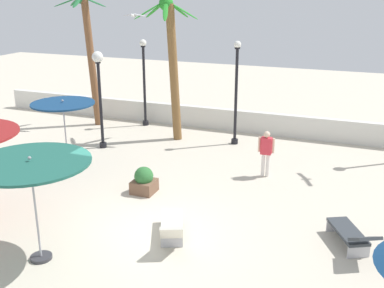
% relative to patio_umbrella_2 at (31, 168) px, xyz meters
% --- Properties ---
extents(ground_plane, '(56.00, 56.00, 0.00)m').
position_rel_patio_umbrella_2_xyz_m(ground_plane, '(1.76, 2.02, -2.33)').
color(ground_plane, beige).
extents(boundary_wall, '(25.20, 0.30, 0.96)m').
position_rel_patio_umbrella_2_xyz_m(boundary_wall, '(1.76, 11.78, -1.85)').
color(boundary_wall, silver).
rests_on(boundary_wall, ground_plane).
extents(patio_umbrella_2, '(2.70, 2.70, 2.61)m').
position_rel_patio_umbrella_2_xyz_m(patio_umbrella_2, '(0.00, 0.00, 0.00)').
color(patio_umbrella_2, '#333338').
rests_on(patio_umbrella_2, ground_plane).
extents(patio_umbrella_4, '(2.16, 2.16, 2.52)m').
position_rel_patio_umbrella_2_xyz_m(patio_umbrella_4, '(-2.87, 5.16, -0.06)').
color(patio_umbrella_4, '#333338').
rests_on(patio_umbrella_4, ground_plane).
extents(palm_tree_0, '(2.34, 2.35, 5.98)m').
position_rel_patio_umbrella_2_xyz_m(palm_tree_0, '(-5.16, 10.45, 1.26)').
color(palm_tree_0, brown).
rests_on(palm_tree_0, ground_plane).
extents(palm_tree_1, '(2.54, 2.52, 5.84)m').
position_rel_patio_umbrella_2_xyz_m(palm_tree_1, '(-0.79, 9.74, 1.18)').
color(palm_tree_1, brown).
rests_on(palm_tree_1, ground_plane).
extents(lamp_post_0, '(0.28, 0.28, 4.19)m').
position_rel_patio_umbrella_2_xyz_m(lamp_post_0, '(1.89, 10.00, -0.14)').
color(lamp_post_0, black).
rests_on(lamp_post_0, ground_plane).
extents(lamp_post_1, '(0.43, 0.43, 3.85)m').
position_rel_patio_umbrella_2_xyz_m(lamp_post_1, '(-2.95, 7.62, 0.28)').
color(lamp_post_1, black).
rests_on(lamp_post_1, ground_plane).
extents(lamp_post_3, '(0.31, 0.31, 3.96)m').
position_rel_patio_umbrella_2_xyz_m(lamp_post_3, '(-2.79, 11.14, -0.12)').
color(lamp_post_3, black).
rests_on(lamp_post_3, ground_plane).
extents(lounge_chair_0, '(1.25, 1.95, 0.84)m').
position_rel_patio_umbrella_2_xyz_m(lounge_chair_0, '(2.54, 1.97, -1.95)').
color(lounge_chair_0, '#B7B7BC').
rests_on(lounge_chair_0, ground_plane).
extents(lounge_chair_1, '(1.35, 1.91, 0.83)m').
position_rel_patio_umbrella_2_xyz_m(lounge_chair_1, '(6.86, 3.15, -1.93)').
color(lounge_chair_1, '#B7B7BC').
rests_on(lounge_chair_1, ground_plane).
extents(guest_0, '(0.56, 0.25, 1.61)m').
position_rel_patio_umbrella_2_xyz_m(guest_0, '(3.84, 6.99, -1.36)').
color(guest_0, silver).
rests_on(guest_0, ground_plane).
extents(seagull_0, '(1.00, 0.39, 0.14)m').
position_rel_patio_umbrella_2_xyz_m(seagull_0, '(-2.01, 8.94, 2.79)').
color(seagull_0, white).
extents(planter, '(0.70, 0.70, 0.85)m').
position_rel_patio_umbrella_2_xyz_m(planter, '(0.58, 4.31, -1.95)').
color(planter, brown).
rests_on(planter, ground_plane).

